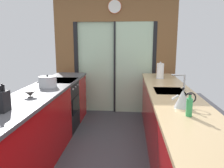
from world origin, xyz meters
name	(u,v)px	position (x,y,z in m)	size (l,w,h in m)	color
ground_plane	(106,148)	(0.00, 0.60, -0.01)	(5.04, 7.60, 0.02)	#38383D
back_wall_unit	(115,44)	(0.00, 2.40, 1.52)	(2.64, 0.12, 2.70)	brown
left_counter_run	(34,129)	(-0.91, 0.13, 0.47)	(0.62, 3.80, 0.92)	#AD0C0F
right_counter_run	(172,128)	(0.91, 0.30, 0.46)	(0.62, 3.80, 0.92)	#AD0C0F
sink_faucet	(182,80)	(1.05, 0.55, 1.08)	(0.19, 0.02, 0.23)	#B7BABC
oven_range	(60,105)	(-0.91, 1.25, 0.46)	(0.60, 0.60, 0.92)	black
mixing_bowl_far	(30,93)	(-0.89, 0.06, 0.96)	(0.15, 0.15, 0.08)	#514C47
knife_block	(3,101)	(-0.89, -0.53, 1.03)	(0.08, 0.14, 0.28)	black
stock_pot	(48,82)	(-0.89, 0.67, 1.00)	(0.27, 0.27, 0.18)	#B7BABC
kettle	(183,98)	(0.89, -0.24, 1.02)	(0.25, 0.17, 0.22)	#B7BABC
soap_bottle	(189,107)	(0.89, -0.52, 1.01)	(0.06, 0.06, 0.22)	#339E56
paper_towel_roll	(160,71)	(0.89, 1.56, 1.06)	(0.15, 0.15, 0.31)	#B7BABC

